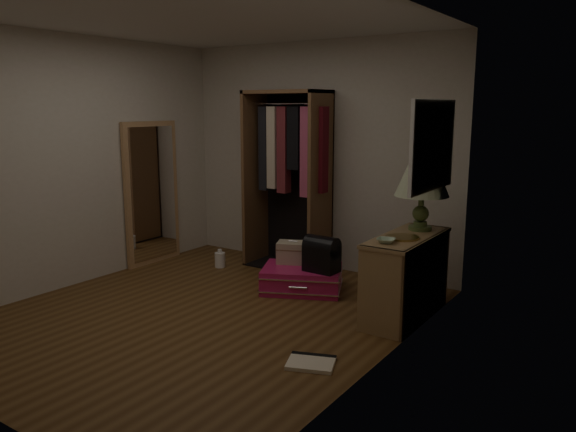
{
  "coord_description": "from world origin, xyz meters",
  "views": [
    {
      "loc": [
        3.37,
        -3.58,
        1.87
      ],
      "look_at": [
        0.3,
        0.95,
        0.8
      ],
      "focal_mm": 35.0,
      "sensor_mm": 36.0,
      "label": 1
    }
  ],
  "objects_px": {
    "table_lamp": "(422,181)",
    "console_bookshelf": "(407,273)",
    "open_wardrobe": "(291,165)",
    "white_jug": "(220,260)",
    "pink_suitcase": "(302,279)",
    "train_case": "(293,252)",
    "black_bag": "(322,253)",
    "floor_mirror": "(152,193)"
  },
  "relations": [
    {
      "from": "pink_suitcase",
      "to": "train_case",
      "type": "distance_m",
      "value": 0.31
    },
    {
      "from": "train_case",
      "to": "white_jug",
      "type": "xyz_separation_m",
      "value": [
        -1.1,
        0.09,
        -0.27
      ]
    },
    {
      "from": "white_jug",
      "to": "pink_suitcase",
      "type": "bearing_deg",
      "value": -7.99
    },
    {
      "from": "pink_suitcase",
      "to": "black_bag",
      "type": "height_order",
      "value": "black_bag"
    },
    {
      "from": "black_bag",
      "to": "white_jug",
      "type": "height_order",
      "value": "black_bag"
    },
    {
      "from": "open_wardrobe",
      "to": "white_jug",
      "type": "xyz_separation_m",
      "value": [
        -0.67,
        -0.5,
        -1.12
      ]
    },
    {
      "from": "pink_suitcase",
      "to": "table_lamp",
      "type": "relative_size",
      "value": 1.57
    },
    {
      "from": "floor_mirror",
      "to": "white_jug",
      "type": "distance_m",
      "value": 1.14
    },
    {
      "from": "floor_mirror",
      "to": "white_jug",
      "type": "xyz_separation_m",
      "value": [
        0.81,
        0.27,
        -0.76
      ]
    },
    {
      "from": "console_bookshelf",
      "to": "floor_mirror",
      "type": "height_order",
      "value": "floor_mirror"
    },
    {
      "from": "table_lamp",
      "to": "console_bookshelf",
      "type": "bearing_deg",
      "value": -90.95
    },
    {
      "from": "pink_suitcase",
      "to": "black_bag",
      "type": "relative_size",
      "value": 2.7
    },
    {
      "from": "open_wardrobe",
      "to": "floor_mirror",
      "type": "height_order",
      "value": "open_wardrobe"
    },
    {
      "from": "pink_suitcase",
      "to": "table_lamp",
      "type": "height_order",
      "value": "table_lamp"
    },
    {
      "from": "train_case",
      "to": "table_lamp",
      "type": "distance_m",
      "value": 1.58
    },
    {
      "from": "open_wardrobe",
      "to": "floor_mirror",
      "type": "bearing_deg",
      "value": -152.54
    },
    {
      "from": "black_bag",
      "to": "white_jug",
      "type": "distance_m",
      "value": 1.55
    },
    {
      "from": "console_bookshelf",
      "to": "open_wardrobe",
      "type": "distance_m",
      "value": 2.07
    },
    {
      "from": "train_case",
      "to": "white_jug",
      "type": "bearing_deg",
      "value": 151.49
    },
    {
      "from": "pink_suitcase",
      "to": "train_case",
      "type": "bearing_deg",
      "value": 126.81
    },
    {
      "from": "console_bookshelf",
      "to": "open_wardrobe",
      "type": "relative_size",
      "value": 0.55
    },
    {
      "from": "console_bookshelf",
      "to": "black_bag",
      "type": "xyz_separation_m",
      "value": [
        -0.92,
        0.04,
        0.04
      ]
    },
    {
      "from": "floor_mirror",
      "to": "pink_suitcase",
      "type": "bearing_deg",
      "value": 2.64
    },
    {
      "from": "console_bookshelf",
      "to": "floor_mirror",
      "type": "relative_size",
      "value": 0.66
    },
    {
      "from": "console_bookshelf",
      "to": "white_jug",
      "type": "height_order",
      "value": "console_bookshelf"
    },
    {
      "from": "table_lamp",
      "to": "open_wardrobe",
      "type": "bearing_deg",
      "value": 164.83
    },
    {
      "from": "console_bookshelf",
      "to": "pink_suitcase",
      "type": "relative_size",
      "value": 1.14
    },
    {
      "from": "white_jug",
      "to": "black_bag",
      "type": "bearing_deg",
      "value": -7.11
    },
    {
      "from": "pink_suitcase",
      "to": "train_case",
      "type": "xyz_separation_m",
      "value": [
        -0.17,
        0.09,
        0.24
      ]
    },
    {
      "from": "train_case",
      "to": "console_bookshelf",
      "type": "bearing_deg",
      "value": -30.05
    },
    {
      "from": "console_bookshelf",
      "to": "table_lamp",
      "type": "xyz_separation_m",
      "value": [
        0.0,
        0.25,
        0.81
      ]
    },
    {
      "from": "train_case",
      "to": "table_lamp",
      "type": "bearing_deg",
      "value": -19.37
    },
    {
      "from": "floor_mirror",
      "to": "black_bag",
      "type": "distance_m",
      "value": 2.35
    },
    {
      "from": "open_wardrobe",
      "to": "pink_suitcase",
      "type": "distance_m",
      "value": 1.41
    },
    {
      "from": "floor_mirror",
      "to": "pink_suitcase",
      "type": "height_order",
      "value": "floor_mirror"
    },
    {
      "from": "pink_suitcase",
      "to": "white_jug",
      "type": "relative_size",
      "value": 4.56
    },
    {
      "from": "open_wardrobe",
      "to": "white_jug",
      "type": "relative_size",
      "value": 9.5
    },
    {
      "from": "pink_suitcase",
      "to": "white_jug",
      "type": "xyz_separation_m",
      "value": [
        -1.26,
        0.18,
        -0.03
      ]
    },
    {
      "from": "black_bag",
      "to": "console_bookshelf",
      "type": "bearing_deg",
      "value": -0.23
    },
    {
      "from": "console_bookshelf",
      "to": "table_lamp",
      "type": "height_order",
      "value": "table_lamp"
    },
    {
      "from": "table_lamp",
      "to": "white_jug",
      "type": "distance_m",
      "value": 2.67
    },
    {
      "from": "black_bag",
      "to": "pink_suitcase",
      "type": "bearing_deg",
      "value": 179.88
    }
  ]
}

